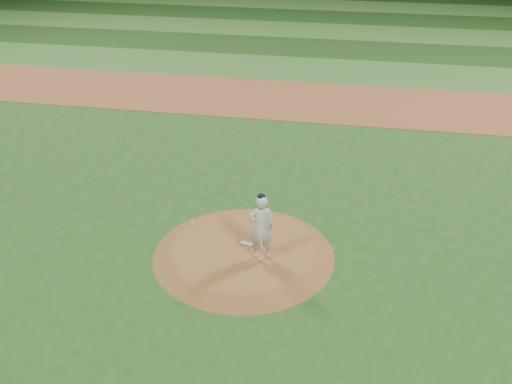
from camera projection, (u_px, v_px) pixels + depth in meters
name	position (u px, v px, depth m)	size (l,w,h in m)	color
ground	(244.00, 255.00, 17.31)	(120.00, 120.00, 0.00)	#234F19
infield_dirt_band	(299.00, 100.00, 29.36)	(70.00, 6.00, 0.02)	brown
outfield_stripe_0	(310.00, 69.00, 34.09)	(70.00, 5.00, 0.02)	#366926
outfield_stripe_1	(318.00, 48.00, 38.39)	(70.00, 5.00, 0.02)	#1B4115
outfield_stripe_2	(324.00, 31.00, 42.70)	(70.00, 5.00, 0.02)	#396F28
outfield_stripe_3	(329.00, 17.00, 47.00)	(70.00, 5.00, 0.02)	#1B4516
outfield_stripe_4	(333.00, 5.00, 51.30)	(70.00, 5.00, 0.02)	#407D2D
pitchers_mound	(244.00, 251.00, 17.25)	(5.50, 5.50, 0.25)	brown
pitching_rubber	(250.00, 245.00, 17.33)	(0.62, 0.16, 0.03)	silver
rosin_bag	(192.00, 223.00, 18.41)	(0.10, 0.10, 0.06)	white
pitcher_on_mound	(261.00, 227.00, 16.29)	(0.86, 0.68, 2.12)	silver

